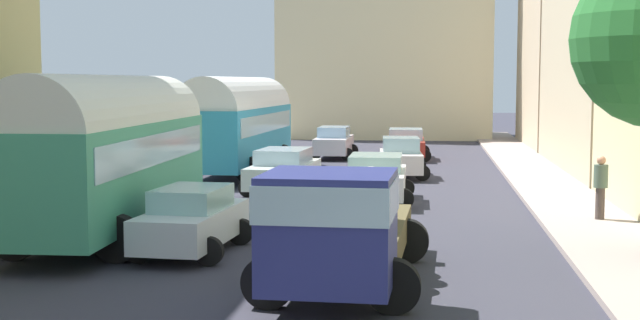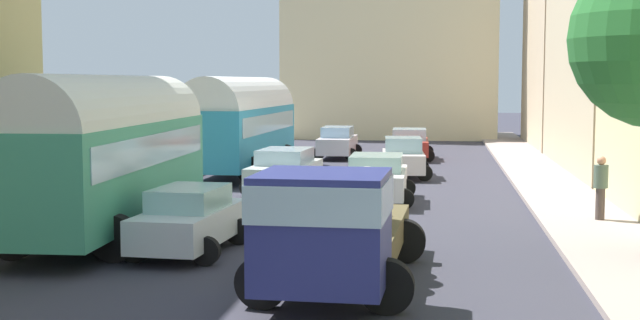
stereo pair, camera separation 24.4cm
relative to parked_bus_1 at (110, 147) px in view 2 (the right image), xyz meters
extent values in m
plane|color=#353440|center=(4.53, 7.43, -2.17)|extent=(154.00, 154.00, 0.00)
cube|color=gray|center=(-2.72, 7.43, -2.10)|extent=(2.50, 70.00, 0.14)
cube|color=#A4938B|center=(11.78, 7.43, -2.10)|extent=(2.50, 70.00, 0.14)
cube|color=beige|center=(15.59, 17.21, 2.69)|extent=(5.12, 14.13, 9.71)
cube|color=beige|center=(15.20, 30.64, 3.15)|extent=(4.34, 11.66, 10.64)
cube|color=beige|center=(4.53, 38.58, 3.03)|extent=(13.85, 7.75, 10.40)
cube|color=beige|center=(-0.32, 36.64, 5.80)|extent=(2.54, 2.54, 15.94)
cube|color=beige|center=(9.38, 36.64, 5.80)|extent=(2.54, 2.54, 15.94)
cube|color=#3C9370|center=(0.00, 0.00, -0.53)|extent=(2.67, 9.45, 2.28)
cylinder|color=silver|center=(0.00, 0.00, 0.61)|extent=(2.62, 9.26, 2.27)
cube|color=#99B7C6|center=(0.00, 0.00, -0.03)|extent=(2.69, 8.70, 0.73)
cylinder|color=black|center=(-1.21, 2.86, -1.67)|extent=(1.00, 0.35, 1.00)
cylinder|color=black|center=(0.99, 2.94, -1.67)|extent=(1.00, 0.35, 1.00)
cylinder|color=black|center=(-0.99, -2.94, -1.67)|extent=(1.00, 0.35, 1.00)
cylinder|color=black|center=(1.21, -2.86, -1.67)|extent=(1.00, 0.35, 1.00)
cube|color=teal|center=(-0.10, 14.12, -0.56)|extent=(2.69, 10.00, 2.23)
cylinder|color=silver|center=(-0.10, 14.12, 0.56)|extent=(2.63, 9.80, 2.43)
cube|color=#99B7C6|center=(-0.10, 14.12, -0.07)|extent=(2.72, 9.20, 0.71)
cylinder|color=black|center=(-1.21, 17.23, -1.67)|extent=(1.00, 0.35, 1.00)
cylinder|color=black|center=(1.14, 17.18, -1.67)|extent=(1.00, 0.35, 1.00)
cylinder|color=black|center=(-1.34, 11.07, -1.67)|extent=(1.00, 0.35, 1.00)
cylinder|color=black|center=(1.01, 11.02, -1.67)|extent=(1.00, 0.35, 1.00)
cube|color=navy|center=(6.06, -6.18, -0.79)|extent=(2.12, 2.12, 1.85)
cube|color=#99B7C6|center=(6.06, -6.18, -0.27)|extent=(2.17, 2.21, 0.59)
cube|color=brown|center=(6.15, -2.84, -1.44)|extent=(2.19, 4.68, 0.55)
ellipsoid|color=silver|center=(5.75, -4.41, -0.91)|extent=(1.09, 0.92, 0.51)
ellipsoid|color=silver|center=(6.27, -2.69, -0.92)|extent=(1.03, 0.91, 0.50)
ellipsoid|color=beige|center=(6.10, -3.91, -0.92)|extent=(0.74, 0.57, 0.50)
ellipsoid|color=beige|center=(6.17, -2.16, -0.47)|extent=(0.86, 0.74, 0.58)
ellipsoid|color=beige|center=(6.51, -4.13, -0.64)|extent=(1.22, 1.21, 0.44)
ellipsoid|color=beige|center=(6.52, -2.86, -0.51)|extent=(1.01, 1.08, 0.55)
ellipsoid|color=beige|center=(6.54, -3.43, -0.27)|extent=(0.88, 0.99, 0.47)
cylinder|color=black|center=(7.10, -6.08, -1.72)|extent=(0.90, 0.32, 0.90)
cylinder|color=black|center=(5.03, -6.02, -1.72)|extent=(0.90, 0.32, 0.90)
cylinder|color=black|center=(7.20, -2.06, -1.72)|extent=(0.90, 0.31, 0.90)
cylinder|color=black|center=(5.14, -2.01, -1.72)|extent=(0.90, 0.31, 0.90)
cube|color=white|center=(5.97, 6.70, -1.54)|extent=(1.85, 4.17, 0.73)
cube|color=#97BEBA|center=(5.97, 6.70, -0.92)|extent=(1.61, 2.18, 0.49)
cylinder|color=black|center=(6.89, 5.43, -1.87)|extent=(0.60, 0.21, 0.60)
cylinder|color=black|center=(5.10, 5.40, -1.87)|extent=(0.60, 0.21, 0.60)
cylinder|color=black|center=(6.85, 8.00, -1.87)|extent=(0.60, 0.21, 0.60)
cylinder|color=black|center=(5.06, 7.97, -1.87)|extent=(0.60, 0.21, 0.60)
cube|color=silver|center=(6.49, 13.76, -1.53)|extent=(1.85, 3.80, 0.73)
cube|color=#8EB3BF|center=(6.49, 13.76, -0.88)|extent=(1.53, 2.02, 0.58)
cylinder|color=black|center=(7.36, 12.68, -1.87)|extent=(0.60, 0.21, 0.60)
cylinder|color=black|center=(5.78, 12.56, -1.87)|extent=(0.60, 0.21, 0.60)
cylinder|color=black|center=(7.19, 14.96, -1.87)|extent=(0.60, 0.21, 0.60)
cylinder|color=black|center=(5.61, 14.85, -1.87)|extent=(0.60, 0.21, 0.60)
cube|color=#AA2C21|center=(6.44, 21.62, -1.56)|extent=(1.92, 4.26, 0.69)
cube|color=#A1C1D1|center=(6.44, 21.62, -0.95)|extent=(1.64, 2.24, 0.53)
cylinder|color=black|center=(7.38, 20.34, -1.87)|extent=(0.60, 0.21, 0.60)
cylinder|color=black|center=(5.59, 20.28, -1.87)|extent=(0.60, 0.21, 0.60)
cylinder|color=black|center=(7.30, 22.95, -1.87)|extent=(0.60, 0.21, 0.60)
cylinder|color=black|center=(5.51, 22.89, -1.87)|extent=(0.60, 0.21, 0.60)
cube|color=silver|center=(2.51, -1.76, -1.54)|extent=(1.75, 3.85, 0.71)
cube|color=#94C1C1|center=(2.51, -1.76, -0.95)|extent=(1.46, 2.03, 0.48)
cylinder|color=black|center=(1.81, -0.55, -1.87)|extent=(0.60, 0.21, 0.60)
cylinder|color=black|center=(3.34, -0.64, -1.87)|extent=(0.60, 0.21, 0.60)
cylinder|color=black|center=(1.67, -2.87, -1.87)|extent=(0.60, 0.21, 0.60)
cylinder|color=black|center=(3.20, -2.97, -1.87)|extent=(0.60, 0.21, 0.60)
cube|color=silver|center=(2.71, 8.71, -1.54)|extent=(2.01, 4.48, 0.71)
cube|color=#A0BACE|center=(2.71, 8.71, -0.94)|extent=(1.68, 2.36, 0.50)
cylinder|color=black|center=(1.90, 10.12, -1.87)|extent=(0.60, 0.21, 0.60)
cylinder|color=black|center=(3.67, 10.03, -1.87)|extent=(0.60, 0.21, 0.60)
cylinder|color=black|center=(1.75, 7.40, -1.87)|extent=(0.60, 0.21, 0.60)
cylinder|color=black|center=(3.53, 7.31, -1.87)|extent=(0.60, 0.21, 0.60)
cube|color=silver|center=(2.93, 21.86, -1.51)|extent=(1.59, 4.19, 0.77)
cube|color=#92B4D2|center=(2.93, 21.86, -0.88)|extent=(1.39, 2.18, 0.51)
cylinder|color=black|center=(2.13, 23.16, -1.87)|extent=(0.60, 0.21, 0.60)
cylinder|color=black|center=(3.71, 23.16, -1.87)|extent=(0.60, 0.21, 0.60)
cylinder|color=black|center=(2.14, 20.56, -1.87)|extent=(0.60, 0.21, 0.60)
cylinder|color=black|center=(3.72, 20.57, -1.87)|extent=(0.60, 0.21, 0.60)
cylinder|color=#493D39|center=(12.10, 3.34, -2.10)|extent=(0.20, 0.20, 0.14)
cylinder|color=#493D39|center=(12.10, 3.34, -1.61)|extent=(0.30, 0.30, 0.84)
cylinder|color=#516353|center=(12.10, 3.34, -0.89)|extent=(0.46, 0.46, 0.60)
sphere|color=tan|center=(12.10, 3.34, -0.47)|extent=(0.24, 0.24, 0.24)
camera|label=1|loc=(7.68, -19.73, 1.59)|focal=48.05mm
camera|label=2|loc=(7.93, -19.70, 1.59)|focal=48.05mm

